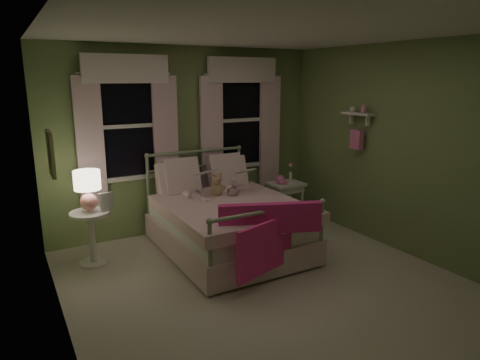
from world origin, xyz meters
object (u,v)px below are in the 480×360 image
child_right (230,171)px  table_lamp (88,186)px  teddy_bear (217,186)px  child_left (192,172)px  bed (227,221)px  nightstand_right (286,189)px  nightstand_left (91,231)px

child_right → table_lamp: (-1.87, -0.02, 0.03)m
child_right → teddy_bear: size_ratio=2.32×
child_left → teddy_bear: 0.37m
bed → child_left: 0.78m
nightstand_right → teddy_bear: bearing=-171.7°
bed → child_left: (-0.28, 0.42, 0.59)m
child_left → teddy_bear: (0.28, -0.16, -0.18)m
nightstand_left → table_lamp: (0.00, -0.00, 0.54)m
child_right → nightstand_right: bearing=-154.7°
child_left → nightstand_left: child_left is taller
child_right → table_lamp: bearing=24.7°
child_left → nightstand_right: bearing=177.5°
bed → nightstand_left: 1.64m
child_left → nightstand_right: child_left is taller
child_left → child_right: 0.56m
child_right → nightstand_right: child_right is taller
child_right → bed: bearing=80.5°
bed → child_left: size_ratio=2.50×
bed → table_lamp: bed is taller
nightstand_left → nightstand_right: same height
child_left → teddy_bear: size_ratio=2.64×
child_left → table_lamp: 1.31m
bed → teddy_bear: (-0.00, 0.26, 0.41)m
teddy_bear → nightstand_right: size_ratio=0.48×
teddy_bear → nightstand_left: 1.64m
child_left → nightstand_right: (1.51, 0.02, -0.43)m
bed → table_lamp: (-1.59, 0.40, 0.57)m
child_left → child_right: bearing=176.6°
teddy_bear → table_lamp: table_lamp is taller
teddy_bear → nightstand_right: 1.27m
child_left → nightstand_right: size_ratio=1.27×
bed → child_right: child_right is taller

